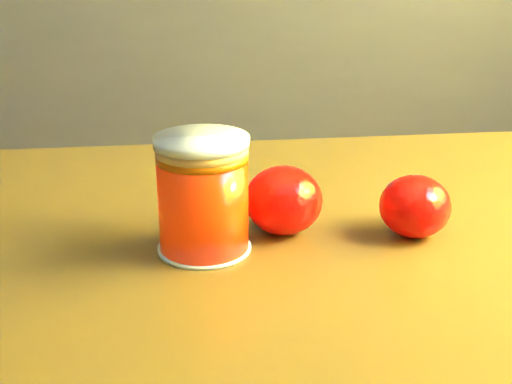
{
  "coord_description": "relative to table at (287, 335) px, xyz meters",
  "views": [
    {
      "loc": [
        0.83,
        -0.52,
        0.94
      ],
      "look_at": [
        0.81,
        0.03,
        0.73
      ],
      "focal_mm": 50.0,
      "sensor_mm": 36.0,
      "label": 1
    }
  ],
  "objects": [
    {
      "name": "orange_back",
      "position": [
        0.11,
        0.03,
        0.11
      ],
      "size": [
        0.08,
        0.08,
        0.06
      ],
      "primitive_type": "ellipsoid",
      "rotation": [
        0.0,
        0.0,
        -0.43
      ],
      "color": "#F71004",
      "rests_on": "table"
    },
    {
      "name": "juice_glass",
      "position": [
        -0.07,
        -0.0,
        0.14
      ],
      "size": [
        0.08,
        0.08,
        0.1
      ],
      "rotation": [
        0.0,
        0.0,
        0.29
      ],
      "color": "#FF2C05",
      "rests_on": "table"
    },
    {
      "name": "orange_front",
      "position": [
        -0.0,
        0.03,
        0.12
      ],
      "size": [
        0.07,
        0.07,
        0.06
      ],
      "primitive_type": "ellipsoid",
      "rotation": [
        0.0,
        0.0,
        0.08
      ],
      "color": "#F71004",
      "rests_on": "table"
    },
    {
      "name": "table",
      "position": [
        0.0,
        0.0,
        0.0
      ],
      "size": [
        0.99,
        0.76,
        0.68
      ],
      "rotation": [
        0.0,
        0.0,
        0.15
      ],
      "color": "brown",
      "rests_on": "ground"
    }
  ]
}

